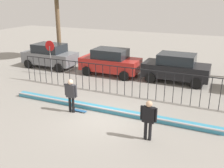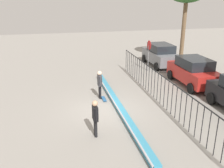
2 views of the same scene
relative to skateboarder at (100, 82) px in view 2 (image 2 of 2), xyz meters
The scene contains 9 objects.
ground_plane 1.88m from the skateboarder, ahead, with size 60.00×60.00×0.00m, color gray.
bowl_coping_ledge 1.96m from the skateboarder, 24.78° to the left, with size 11.00×0.40×0.27m.
perimeter_fence 3.58m from the skateboarder, 63.96° to the left, with size 14.04×0.04×1.70m.
skateboarder is the anchor object (origin of this frame).
skateboard 1.03m from the skateboarder, 30.25° to the left, with size 0.80×0.20×0.07m.
camera_operator 4.33m from the skateboarder, 13.19° to the right, with size 0.69×0.26×1.70m.
parked_car_gray 9.02m from the skateboarder, 133.15° to the left, with size 4.30×2.12×1.90m.
parked_car_red 6.76m from the skateboarder, 97.73° to the left, with size 4.30×2.12×1.90m.
stop_sign 6.94m from the skateboarder, 134.50° to the left, with size 0.76×0.07×2.50m.
Camera 2 is at (12.31, -2.57, 5.91)m, focal length 40.37 mm.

